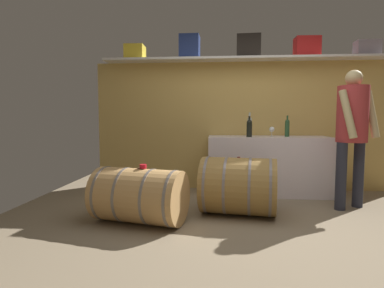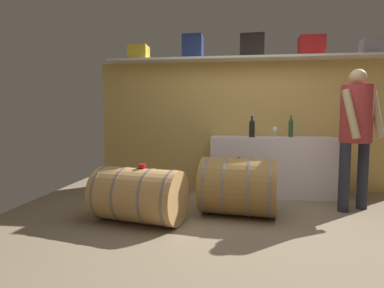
% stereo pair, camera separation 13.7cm
% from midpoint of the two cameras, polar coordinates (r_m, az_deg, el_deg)
% --- Properties ---
extents(ground_plane, '(5.84, 7.30, 0.02)m').
position_cam_midpoint_polar(ground_plane, '(3.60, 10.38, -13.43)').
color(ground_plane, '#84735A').
extents(back_wall_panel, '(4.64, 0.10, 1.97)m').
position_cam_midpoint_polar(back_wall_panel, '(4.96, 8.77, 3.22)').
color(back_wall_panel, tan).
rests_on(back_wall_panel, ground).
extents(high_shelf_board, '(4.27, 0.40, 0.03)m').
position_cam_midpoint_polar(high_shelf_board, '(4.89, 9.06, 14.97)').
color(high_shelf_board, silver).
rests_on(high_shelf_board, back_wall_panel).
extents(toolcase_yellow, '(0.29, 0.28, 0.22)m').
position_cam_midpoint_polar(toolcase_yellow, '(5.07, -11.11, 15.99)').
color(toolcase_yellow, yellow).
rests_on(toolcase_yellow, high_shelf_board).
extents(toolcase_navy, '(0.30, 0.29, 0.35)m').
position_cam_midpoint_polar(toolcase_navy, '(4.94, -1.25, 17.17)').
color(toolcase_navy, navy).
rests_on(toolcase_navy, high_shelf_board).
extents(toolcase_black, '(0.36, 0.28, 0.33)m').
position_cam_midpoint_polar(toolcase_black, '(4.92, 9.41, 17.05)').
color(toolcase_black, black).
rests_on(toolcase_black, high_shelf_board).
extents(toolcase_red, '(0.35, 0.24, 0.29)m').
position_cam_midpoint_polar(toolcase_red, '(5.06, 19.40, 16.25)').
color(toolcase_red, red).
rests_on(toolcase_red, high_shelf_board).
extents(toolcase_grey, '(0.32, 0.21, 0.22)m').
position_cam_midpoint_polar(toolcase_grey, '(5.32, 28.54, 15.00)').
color(toolcase_grey, gray).
rests_on(toolcase_grey, high_shelf_board).
extents(work_cabinet, '(1.71, 0.59, 0.84)m').
position_cam_midpoint_polar(work_cabinet, '(4.69, 12.77, -3.81)').
color(work_cabinet, white).
rests_on(work_cabinet, ground).
extents(wine_bottle_clear, '(0.06, 0.06, 0.35)m').
position_cam_midpoint_polar(wine_bottle_clear, '(4.61, 9.58, 3.25)').
color(wine_bottle_clear, '#B7C0BE').
rests_on(wine_bottle_clear, work_cabinet).
extents(wine_bottle_green, '(0.06, 0.06, 0.30)m').
position_cam_midpoint_polar(wine_bottle_green, '(4.67, 16.11, 2.91)').
color(wine_bottle_green, '#2A5130').
rests_on(wine_bottle_green, work_cabinet).
extents(wine_bottle_dark, '(0.08, 0.08, 0.29)m').
position_cam_midpoint_polar(wine_bottle_dark, '(4.46, 9.51, 2.91)').
color(wine_bottle_dark, black).
rests_on(wine_bottle_dark, work_cabinet).
extents(wine_glass, '(0.07, 0.07, 0.14)m').
position_cam_midpoint_polar(wine_glass, '(4.54, 13.48, 2.55)').
color(wine_glass, white).
rests_on(wine_glass, work_cabinet).
extents(wine_barrel_near, '(1.05, 0.78, 0.59)m').
position_cam_midpoint_polar(wine_barrel_near, '(3.41, -10.70, -9.20)').
color(wine_barrel_near, tan).
rests_on(wine_barrel_near, ground).
extents(wine_barrel_far, '(0.93, 0.77, 0.67)m').
position_cam_midpoint_polar(wine_barrel_far, '(3.66, 7.36, -7.56)').
color(wine_barrel_far, olive).
rests_on(wine_barrel_far, ground).
extents(tasting_cup, '(0.07, 0.07, 0.04)m').
position_cam_midpoint_polar(tasting_cup, '(3.34, -10.05, -4.02)').
color(tasting_cup, red).
rests_on(tasting_cup, wine_barrel_near).
extents(winemaker_pouring, '(0.55, 0.50, 1.68)m').
position_cam_midpoint_polar(winemaker_pouring, '(4.22, 26.32, 3.20)').
color(winemaker_pouring, '#272834').
rests_on(winemaker_pouring, ground).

